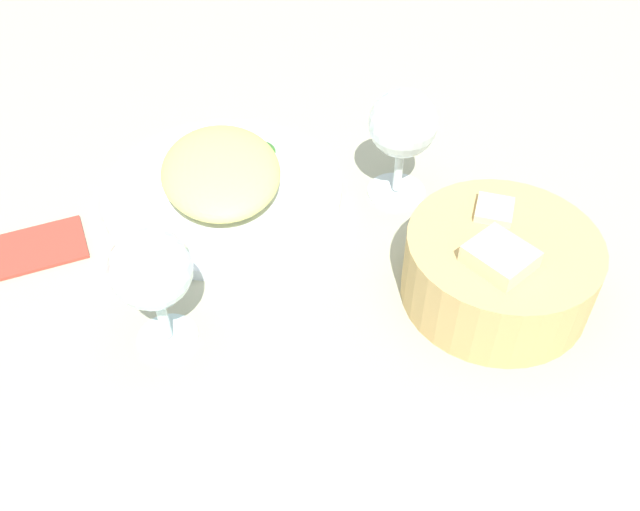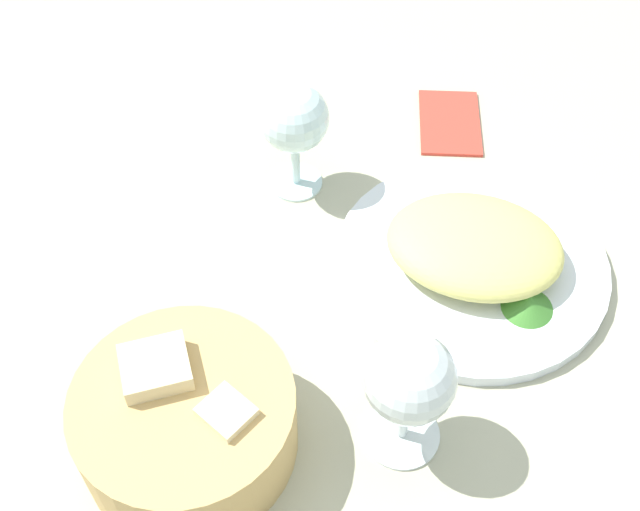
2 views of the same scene
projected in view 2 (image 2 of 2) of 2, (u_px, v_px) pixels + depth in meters
ground_plane at (342, 296)px, 83.38cm from camera, size 140.00×140.00×2.00cm
plate at (470, 264)px, 83.82cm from camera, size 27.52×27.52×1.40cm
omelette at (475, 245)px, 81.55cm from camera, size 20.11×17.26×4.45cm
lettuce_garnish at (529, 302)px, 78.87cm from camera, size 5.01×5.01×1.79cm
bread_basket at (186, 419)px, 69.26cm from camera, size 18.51×18.51×9.21cm
wine_glass_near at (294, 122)px, 84.98cm from camera, size 7.25×7.25×13.12cm
wine_glass_far at (409, 383)px, 65.74cm from camera, size 7.53×7.53×13.32cm
folded_napkin at (450, 121)px, 97.75cm from camera, size 10.88×12.90×0.80cm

